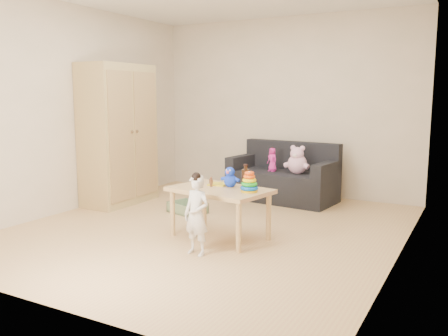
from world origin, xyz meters
The scene contains 13 objects.
room centered at (0.00, 0.00, 1.30)m, with size 4.50×4.50×4.50m.
wardrobe centered at (-1.73, 0.52, 0.94)m, with size 0.52×1.04×1.88m, color tan.
sofa centered at (0.17, 1.73, 0.21)m, with size 1.46×0.73×0.41m, color black.
play_table centered at (0.28, -0.25, 0.26)m, with size 1.00×0.63×0.52m, color tan.
storage_bin centered at (-0.61, 0.49, 0.07)m, with size 0.44×0.33×0.13m, color gray, non-canonical shape.
toddler centered at (0.34, -0.81, 0.37)m, with size 0.27×0.18×0.73m, color silver.
pink_bear centered at (0.42, 1.66, 0.57)m, with size 0.28×0.24×0.33m, color #FFBBE1, non-canonical shape.
doll centered at (0.04, 1.68, 0.57)m, with size 0.17×0.11×0.33m, color #EC2CA5.
ring_stacker centered at (0.62, -0.27, 0.61)m, with size 0.18×0.18×0.21m.
brown_bottle centered at (0.49, -0.08, 0.63)m, with size 0.08×0.08×0.24m.
blue_plush centered at (0.34, -0.14, 0.63)m, with size 0.18×0.14×0.21m, color #1B41F8, non-canonical shape.
wooden_figure centered at (0.16, -0.24, 0.58)m, with size 0.04×0.04×0.11m, color brown, non-canonical shape.
yellow_book centered at (0.17, -0.10, 0.53)m, with size 0.18×0.18×0.01m, color yellow.
Camera 1 is at (2.60, -4.41, 1.46)m, focal length 38.00 mm.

